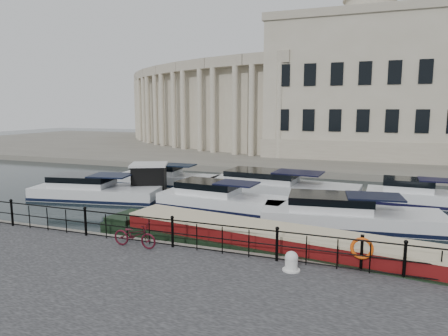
{
  "coord_description": "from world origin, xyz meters",
  "views": [
    {
      "loc": [
        6.83,
        -15.16,
        5.75
      ],
      "look_at": [
        0.5,
        2.0,
        3.0
      ],
      "focal_mm": 32.0,
      "sensor_mm": 36.0,
      "label": 1
    }
  ],
  "objects_px": {
    "life_ring_post": "(362,249)",
    "narrowboat": "(276,249)",
    "bicycle": "(135,235)",
    "harbour_hut": "(149,181)",
    "mooring_bollard": "(291,261)"
  },
  "relations": [
    {
      "from": "mooring_bollard",
      "to": "life_ring_post",
      "type": "height_order",
      "value": "life_ring_post"
    },
    {
      "from": "bicycle",
      "to": "narrowboat",
      "type": "xyz_separation_m",
      "value": [
        4.94,
        2.13,
        -0.66
      ]
    },
    {
      "from": "life_ring_post",
      "to": "harbour_hut",
      "type": "relative_size",
      "value": 0.3
    },
    {
      "from": "life_ring_post",
      "to": "narrowboat",
      "type": "relative_size",
      "value": 0.07
    },
    {
      "from": "bicycle",
      "to": "harbour_hut",
      "type": "bearing_deg",
      "value": 28.84
    },
    {
      "from": "harbour_hut",
      "to": "bicycle",
      "type": "bearing_deg",
      "value": -85.96
    },
    {
      "from": "narrowboat",
      "to": "harbour_hut",
      "type": "distance_m",
      "value": 13.39
    },
    {
      "from": "bicycle",
      "to": "narrowboat",
      "type": "height_order",
      "value": "bicycle"
    },
    {
      "from": "bicycle",
      "to": "life_ring_post",
      "type": "relative_size",
      "value": 1.52
    },
    {
      "from": "bicycle",
      "to": "mooring_bollard",
      "type": "xyz_separation_m",
      "value": [
        5.96,
        -0.15,
        -0.17
      ]
    },
    {
      "from": "life_ring_post",
      "to": "harbour_hut",
      "type": "bearing_deg",
      "value": 144.22
    },
    {
      "from": "mooring_bollard",
      "to": "harbour_hut",
      "type": "bearing_deg",
      "value": 137.51
    },
    {
      "from": "bicycle",
      "to": "harbour_hut",
      "type": "distance_m",
      "value": 11.8
    },
    {
      "from": "bicycle",
      "to": "harbour_hut",
      "type": "xyz_separation_m",
      "value": [
        -5.56,
        10.41,
        -0.07
      ]
    },
    {
      "from": "mooring_bollard",
      "to": "narrowboat",
      "type": "relative_size",
      "value": 0.04
    }
  ]
}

